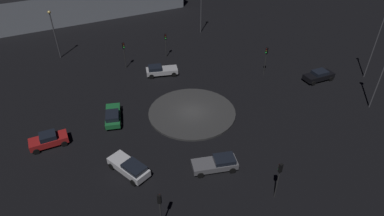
{
  "coord_description": "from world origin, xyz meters",
  "views": [
    {
      "loc": [
        -31.28,
        9.01,
        23.65
      ],
      "look_at": [
        0.0,
        0.0,
        0.76
      ],
      "focal_mm": 30.16,
      "sensor_mm": 36.0,
      "label": 1
    }
  ],
  "objects_px": {
    "streetlamp_northeast": "(53,29)",
    "traffic_light_northwest": "(160,204)",
    "car_grey": "(217,163)",
    "car_white": "(130,167)",
    "car_green": "(113,116)",
    "car_black": "(319,75)",
    "streetlamp_south": "(377,39)",
    "car_red": "(49,140)",
    "traffic_light_northeast": "(124,50)",
    "car_silver": "(160,70)",
    "traffic_light_southeast": "(266,56)",
    "traffic_light_west": "(279,174)",
    "traffic_light_east": "(166,41)",
    "streetlamp_east": "(201,0)"
  },
  "relations": [
    {
      "from": "traffic_light_southeast",
      "to": "streetlamp_northeast",
      "type": "bearing_deg",
      "value": -52.62
    },
    {
      "from": "car_white",
      "to": "traffic_light_west",
      "type": "xyz_separation_m",
      "value": [
        -6.6,
        -12.32,
        2.15
      ]
    },
    {
      "from": "streetlamp_east",
      "to": "car_white",
      "type": "bearing_deg",
      "value": 151.88
    },
    {
      "from": "traffic_light_northeast",
      "to": "traffic_light_northwest",
      "type": "bearing_deg",
      "value": -25.25
    },
    {
      "from": "car_grey",
      "to": "car_red",
      "type": "distance_m",
      "value": 18.33
    },
    {
      "from": "car_green",
      "to": "car_black",
      "type": "bearing_deg",
      "value": -81.43
    },
    {
      "from": "traffic_light_east",
      "to": "streetlamp_northeast",
      "type": "bearing_deg",
      "value": -104.26
    },
    {
      "from": "traffic_light_east",
      "to": "streetlamp_northeast",
      "type": "relative_size",
      "value": 0.51
    },
    {
      "from": "traffic_light_northwest",
      "to": "car_white",
      "type": "bearing_deg",
      "value": 39.58
    },
    {
      "from": "car_white",
      "to": "car_silver",
      "type": "height_order",
      "value": "car_silver"
    },
    {
      "from": "car_black",
      "to": "traffic_light_east",
      "type": "bearing_deg",
      "value": -42.31
    },
    {
      "from": "car_silver",
      "to": "traffic_light_west",
      "type": "xyz_separation_m",
      "value": [
        -25.24,
        -5.44,
        2.15
      ]
    },
    {
      "from": "car_red",
      "to": "traffic_light_west",
      "type": "bearing_deg",
      "value": -42.96
    },
    {
      "from": "car_white",
      "to": "traffic_light_east",
      "type": "bearing_deg",
      "value": -53.84
    },
    {
      "from": "car_green",
      "to": "traffic_light_east",
      "type": "relative_size",
      "value": 1.17
    },
    {
      "from": "car_grey",
      "to": "traffic_light_west",
      "type": "relative_size",
      "value": 1.12
    },
    {
      "from": "traffic_light_west",
      "to": "streetlamp_east",
      "type": "xyz_separation_m",
      "value": [
        39.48,
        -5.25,
        3.27
      ]
    },
    {
      "from": "streetlamp_south",
      "to": "traffic_light_northeast",
      "type": "bearing_deg",
      "value": 69.47
    },
    {
      "from": "car_black",
      "to": "traffic_light_east",
      "type": "height_order",
      "value": "traffic_light_east"
    },
    {
      "from": "traffic_light_west",
      "to": "traffic_light_east",
      "type": "relative_size",
      "value": 1.03
    },
    {
      "from": "traffic_light_west",
      "to": "traffic_light_northeast",
      "type": "height_order",
      "value": "traffic_light_northeast"
    },
    {
      "from": "car_grey",
      "to": "streetlamp_east",
      "type": "height_order",
      "value": "streetlamp_east"
    },
    {
      "from": "car_white",
      "to": "streetlamp_east",
      "type": "xyz_separation_m",
      "value": [
        32.88,
        -17.57,
        5.43
      ]
    },
    {
      "from": "car_grey",
      "to": "traffic_light_northeast",
      "type": "bearing_deg",
      "value": -70.74
    },
    {
      "from": "streetlamp_northeast",
      "to": "traffic_light_west",
      "type": "bearing_deg",
      "value": -150.5
    },
    {
      "from": "car_green",
      "to": "traffic_light_west",
      "type": "bearing_deg",
      "value": -134.58
    },
    {
      "from": "streetlamp_east",
      "to": "streetlamp_northeast",
      "type": "bearing_deg",
      "value": 98.93
    },
    {
      "from": "streetlamp_northeast",
      "to": "car_silver",
      "type": "bearing_deg",
      "value": -125.02
    },
    {
      "from": "traffic_light_southeast",
      "to": "streetlamp_east",
      "type": "distance_m",
      "value": 19.05
    },
    {
      "from": "car_green",
      "to": "traffic_light_northwest",
      "type": "height_order",
      "value": "traffic_light_northwest"
    },
    {
      "from": "car_white",
      "to": "streetlamp_south",
      "type": "relative_size",
      "value": 0.49
    },
    {
      "from": "car_grey",
      "to": "car_silver",
      "type": "relative_size",
      "value": 0.98
    },
    {
      "from": "car_white",
      "to": "streetlamp_northeast",
      "type": "relative_size",
      "value": 0.61
    },
    {
      "from": "traffic_light_northwest",
      "to": "streetlamp_east",
      "type": "distance_m",
      "value": 42.85
    },
    {
      "from": "car_black",
      "to": "streetlamp_south",
      "type": "distance_m",
      "value": 8.91
    },
    {
      "from": "traffic_light_northwest",
      "to": "streetlamp_south",
      "type": "bearing_deg",
      "value": -38.97
    },
    {
      "from": "car_white",
      "to": "car_red",
      "type": "height_order",
      "value": "car_red"
    },
    {
      "from": "streetlamp_south",
      "to": "traffic_light_southeast",
      "type": "bearing_deg",
      "value": 71.02
    },
    {
      "from": "car_green",
      "to": "car_silver",
      "type": "bearing_deg",
      "value": -33.66
    },
    {
      "from": "traffic_light_east",
      "to": "streetlamp_northeast",
      "type": "distance_m",
      "value": 17.47
    },
    {
      "from": "streetlamp_east",
      "to": "traffic_light_southeast",
      "type": "bearing_deg",
      "value": -167.25
    },
    {
      "from": "streetlamp_northeast",
      "to": "traffic_light_northwest",
      "type": "bearing_deg",
      "value": -165.05
    },
    {
      "from": "traffic_light_southeast",
      "to": "streetlamp_northeast",
      "type": "relative_size",
      "value": 0.55
    },
    {
      "from": "traffic_light_southeast",
      "to": "streetlamp_northeast",
      "type": "height_order",
      "value": "streetlamp_northeast"
    },
    {
      "from": "car_grey",
      "to": "streetlamp_south",
      "type": "relative_size",
      "value": 0.47
    },
    {
      "from": "traffic_light_northeast",
      "to": "streetlamp_south",
      "type": "relative_size",
      "value": 0.43
    },
    {
      "from": "car_silver",
      "to": "traffic_light_southeast",
      "type": "xyz_separation_m",
      "value": [
        -4.08,
        -14.84,
        2.27
      ]
    },
    {
      "from": "car_silver",
      "to": "car_white",
      "type": "bearing_deg",
      "value": -104.95
    },
    {
      "from": "car_grey",
      "to": "car_white",
      "type": "distance_m",
      "value": 8.58
    },
    {
      "from": "traffic_light_northeast",
      "to": "traffic_light_east",
      "type": "distance_m",
      "value": 7.1
    }
  ]
}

